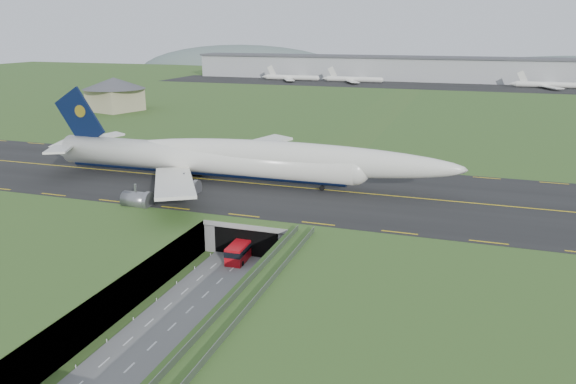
% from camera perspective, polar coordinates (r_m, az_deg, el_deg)
% --- Properties ---
extents(ground, '(900.00, 900.00, 0.00)m').
position_cam_1_polar(ground, '(93.32, -6.17, -8.35)').
color(ground, '#325E25').
rests_on(ground, ground).
extents(airfield_deck, '(800.00, 800.00, 6.00)m').
position_cam_1_polar(airfield_deck, '(92.12, -6.22, -6.65)').
color(airfield_deck, gray).
rests_on(airfield_deck, ground).
extents(trench_road, '(12.00, 75.00, 0.20)m').
position_cam_1_polar(trench_road, '(87.21, -8.23, -10.20)').
color(trench_road, slate).
rests_on(trench_road, ground).
extents(taxiway, '(800.00, 44.00, 0.18)m').
position_cam_1_polar(taxiway, '(120.15, 0.25, 0.51)').
color(taxiway, black).
rests_on(taxiway, airfield_deck).
extents(tunnel_portal, '(17.00, 22.30, 6.00)m').
position_cam_1_polar(tunnel_portal, '(106.35, -2.50, -3.18)').
color(tunnel_portal, gray).
rests_on(tunnel_portal, ground).
extents(guideway, '(3.00, 53.00, 7.05)m').
position_cam_1_polar(guideway, '(71.27, -4.54, -11.73)').
color(guideway, '#A8A8A3').
rests_on(guideway, ground).
extents(jumbo_jet, '(97.24, 62.15, 20.56)m').
position_cam_1_polar(jumbo_jet, '(122.46, -5.88, 3.36)').
color(jumbo_jet, white).
rests_on(jumbo_jet, ground).
extents(shuttle_tram, '(3.20, 7.79, 3.13)m').
position_cam_1_polar(shuttle_tram, '(97.97, -4.89, -5.98)').
color(shuttle_tram, red).
rests_on(shuttle_tram, ground).
extents(service_building, '(31.08, 31.08, 13.67)m').
position_cam_1_polar(service_building, '(243.31, -17.22, 9.75)').
color(service_building, tan).
rests_on(service_building, ground).
extents(cargo_terminal, '(320.00, 67.00, 15.60)m').
position_cam_1_polar(cargo_terminal, '(378.82, 13.21, 12.11)').
color(cargo_terminal, '#B2B2B2').
rests_on(cargo_terminal, ground).
extents(distant_hills, '(700.00, 91.00, 60.00)m').
position_cam_1_polar(distant_hills, '(509.44, 21.93, 10.32)').
color(distant_hills, slate).
rests_on(distant_hills, ground).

